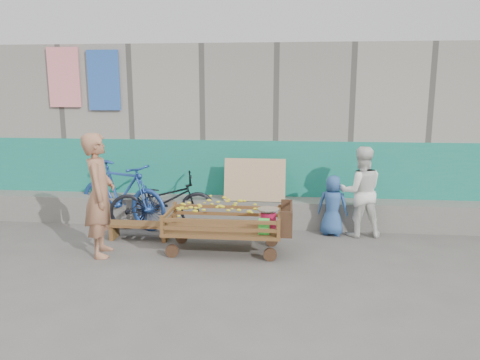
# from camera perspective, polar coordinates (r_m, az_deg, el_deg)

# --- Properties ---
(ground) EXTENTS (80.00, 80.00, 0.00)m
(ground) POSITION_cam_1_polar(r_m,az_deg,el_deg) (5.79, -2.88, -12.09)
(ground) COLOR #54514D
(ground) RESTS_ON ground
(building_wall) EXTENTS (12.00, 3.50, 3.00)m
(building_wall) POSITION_cam_1_polar(r_m,az_deg,el_deg) (9.37, 0.79, 6.25)
(building_wall) COLOR gray
(building_wall) RESTS_ON ground
(banana_cart) EXTENTS (1.77, 0.81, 0.75)m
(banana_cart) POSITION_cam_1_polar(r_m,az_deg,el_deg) (6.56, -2.31, -4.52)
(banana_cart) COLOR brown
(banana_cart) RESTS_ON ground
(bench) EXTENTS (1.02, 0.31, 0.25)m
(bench) POSITION_cam_1_polar(r_m,az_deg,el_deg) (7.33, -12.14, -5.67)
(bench) COLOR brown
(bench) RESTS_ON ground
(vendor_man) EXTENTS (0.54, 0.70, 1.70)m
(vendor_man) POSITION_cam_1_polar(r_m,az_deg,el_deg) (6.64, -16.75, -1.77)
(vendor_man) COLOR #9F694C
(vendor_man) RESTS_ON ground
(woman) EXTENTS (0.74, 0.60, 1.41)m
(woman) POSITION_cam_1_polar(r_m,az_deg,el_deg) (7.45, 14.47, -1.38)
(woman) COLOR white
(woman) RESTS_ON ground
(child) EXTENTS (0.52, 0.39, 0.96)m
(child) POSITION_cam_1_polar(r_m,az_deg,el_deg) (7.44, 11.21, -3.06)
(child) COLOR #2C528E
(child) RESTS_ON ground
(bicycle_dark) EXTENTS (1.82, 1.01, 0.90)m
(bicycle_dark) POSITION_cam_1_polar(r_m,az_deg,el_deg) (7.80, -9.43, -2.51)
(bicycle_dark) COLOR black
(bicycle_dark) RESTS_ON ground
(bicycle_blue) EXTENTS (1.88, 1.21, 1.10)m
(bicycle_blue) POSITION_cam_1_polar(r_m,az_deg,el_deg) (7.98, -14.22, -1.68)
(bicycle_blue) COLOR #204392
(bicycle_blue) RESTS_ON ground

